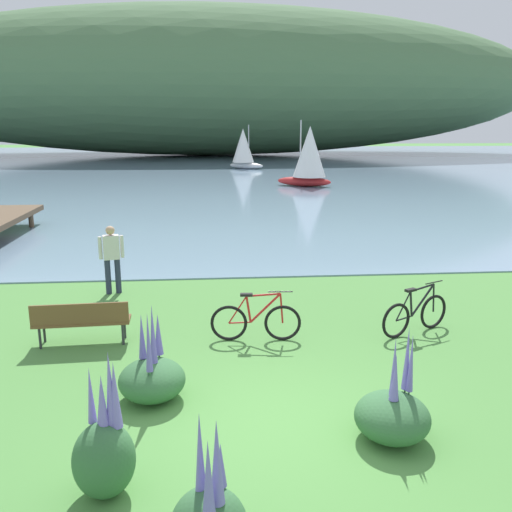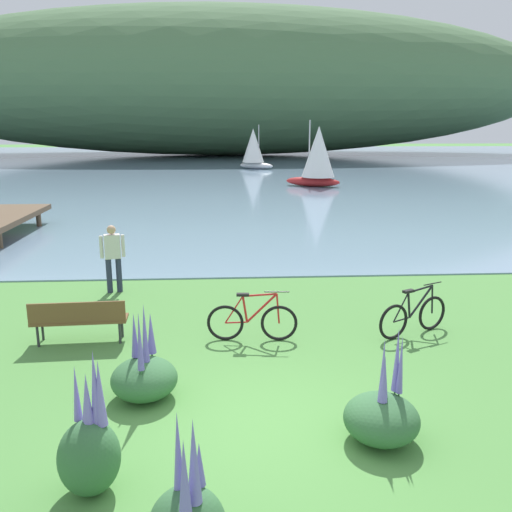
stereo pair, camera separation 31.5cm
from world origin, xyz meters
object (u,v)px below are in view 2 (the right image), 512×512
Objects in this scene: park_bench_near_camera at (79,318)px; bicycle_leaning_near_bench at (413,316)px; sailboat_nearest_to_shore at (254,148)px; sailboat_toward_hillside at (318,156)px; person_at_shoreline at (113,254)px; bicycle_beside_path at (252,321)px.

park_bench_near_camera is 1.13× the size of bicycle_leaning_near_bench.
sailboat_toward_hillside is at bearing -76.62° from sailboat_nearest_to_shore.
person_at_shoreline is (-6.54, 3.20, 0.58)m from bicycle_leaning_near_bench.
bicycle_beside_path reaches higher than park_bench_near_camera.
sailboat_nearest_to_shore is at bearing 81.46° from person_at_shoreline.
bicycle_beside_path is 39.81m from sailboat_nearest_to_shore.
bicycle_leaning_near_bench is 0.91× the size of bicycle_beside_path.
park_bench_near_camera is at bearing -90.62° from person_at_shoreline.
person_at_shoreline reaches higher than park_bench_near_camera.
bicycle_beside_path is at bearing -102.32° from sailboat_toward_hillside.
sailboat_toward_hillside reaches higher than sailboat_nearest_to_shore.
bicycle_leaning_near_bench is 0.38× the size of sailboat_toward_hillside.
bicycle_beside_path is (-3.24, -0.12, 0.00)m from bicycle_leaning_near_bench.
sailboat_nearest_to_shore reaches higher than person_at_shoreline.
bicycle_leaning_near_bench is 7.30m from person_at_shoreline.
bicycle_beside_path is at bearing -45.19° from person_at_shoreline.
bicycle_beside_path is at bearing -93.12° from sailboat_nearest_to_shore.
sailboat_toward_hillside reaches higher than bicycle_beside_path.
person_at_shoreline is at bearing -98.54° from sailboat_nearest_to_shore.
sailboat_nearest_to_shore is at bearing 91.55° from bicycle_leaning_near_bench.
person_at_shoreline is at bearing 89.38° from park_bench_near_camera.
park_bench_near_camera is 3.30m from person_at_shoreline.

